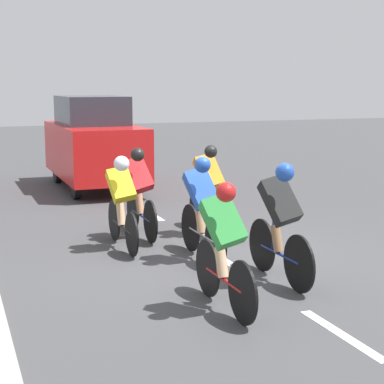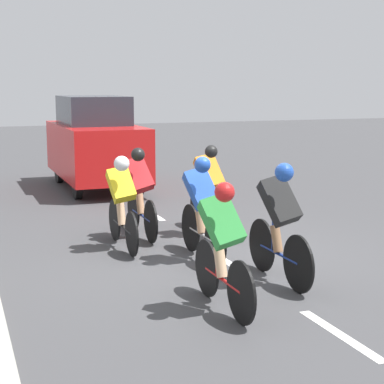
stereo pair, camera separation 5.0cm
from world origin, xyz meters
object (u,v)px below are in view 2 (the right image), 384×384
object	(u,v)px
cyclist_orange	(209,188)
support_car	(95,143)
cyclist_blue	(202,206)
cyclist_yellow	(122,199)
cyclist_black	(280,220)
cyclist_green	(222,243)
cyclist_red	(140,190)

from	to	relation	value
cyclist_orange	support_car	xyz separation A→B (m)	(0.74, -5.33, 0.31)
cyclist_blue	cyclist_yellow	world-z (taller)	cyclist_blue
cyclist_black	cyclist_green	bearing A→B (deg)	32.94
cyclist_blue	cyclist_red	xyz separation A→B (m)	(0.42, -1.65, -0.01)
cyclist_green	cyclist_black	xyz separation A→B (m)	(-1.06, -0.69, 0.04)
cyclist_blue	cyclist_yellow	distance (m)	1.34
cyclist_yellow	cyclist_green	distance (m)	3.00
cyclist_green	cyclist_orange	world-z (taller)	cyclist_orange
cyclist_blue	cyclist_orange	world-z (taller)	cyclist_orange
cyclist_black	support_car	world-z (taller)	support_car
cyclist_green	cyclist_blue	bearing A→B (deg)	-105.17
support_car	cyclist_black	bearing A→B (deg)	94.08
cyclist_black	cyclist_yellow	bearing A→B (deg)	-58.58
cyclist_black	cyclist_orange	bearing A→B (deg)	-93.48
cyclist_yellow	cyclist_red	size ratio (longest dim) A/B	1.00
cyclist_orange	support_car	size ratio (longest dim) A/B	0.44
cyclist_blue	cyclist_black	size ratio (longest dim) A/B	1.00
cyclist_green	support_car	distance (m)	8.74
support_car	cyclist_yellow	bearing A→B (deg)	81.76
cyclist_green	cyclist_black	bearing A→B (deg)	-147.06
cyclist_orange	cyclist_yellow	bearing A→B (deg)	14.50
cyclist_green	cyclist_red	world-z (taller)	cyclist_red
cyclist_blue	cyclist_orange	size ratio (longest dim) A/B	0.94
cyclist_yellow	cyclist_orange	size ratio (longest dim) A/B	0.96
cyclist_orange	support_car	bearing A→B (deg)	-82.11
cyclist_blue	cyclist_yellow	bearing A→B (deg)	-48.72
cyclist_green	cyclist_orange	xyz separation A→B (m)	(-1.22, -3.39, 0.00)
cyclist_red	support_car	world-z (taller)	support_car
cyclist_green	cyclist_black	world-z (taller)	cyclist_black
cyclist_green	cyclist_orange	bearing A→B (deg)	-109.85
cyclist_red	support_car	xyz separation A→B (m)	(-0.37, -5.08, 0.31)
cyclist_blue	support_car	distance (m)	6.74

